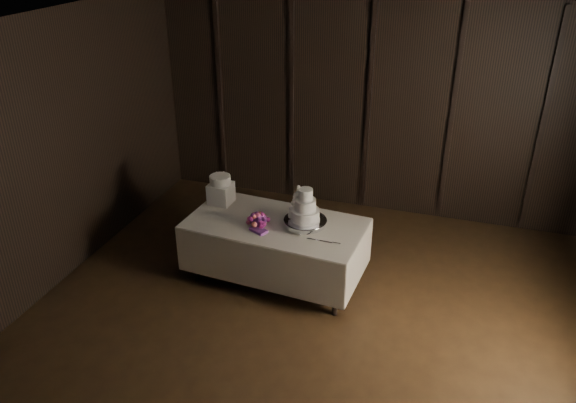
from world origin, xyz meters
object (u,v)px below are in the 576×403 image
at_px(cake_stand, 305,223).
at_px(small_cake, 220,180).
at_px(bouquet, 258,220).
at_px(display_table, 276,248).
at_px(box_pedestal, 221,193).
at_px(wedding_cake, 303,208).

xyz_separation_m(cake_stand, small_cake, (-1.13, 0.26, 0.26)).
bearing_deg(bouquet, small_cake, 147.52).
bearing_deg(small_cake, bouquet, -32.48).
xyz_separation_m(display_table, box_pedestal, (-0.78, 0.27, 0.47)).
bearing_deg(small_cake, display_table, -18.95).
xyz_separation_m(display_table, cake_stand, (0.35, 0.01, 0.39)).
height_order(cake_stand, bouquet, bouquet).
height_order(cake_stand, box_pedestal, box_pedestal).
bearing_deg(box_pedestal, wedding_cake, -13.87).
xyz_separation_m(box_pedestal, small_cake, (0.00, 0.00, 0.18)).
height_order(display_table, small_cake, small_cake).
bearing_deg(display_table, wedding_cake, 3.69).
relative_size(bouquet, box_pedestal, 1.59).
distance_m(display_table, small_cake, 1.05).
bearing_deg(wedding_cake, cake_stand, 35.65).
height_order(display_table, wedding_cake, wedding_cake).
bearing_deg(cake_stand, box_pedestal, 167.21).
relative_size(wedding_cake, box_pedestal, 1.44).
xyz_separation_m(bouquet, small_cake, (-0.62, 0.39, 0.23)).
distance_m(bouquet, small_cake, 0.77).
bearing_deg(display_table, box_pedestal, 165.38).
height_order(wedding_cake, small_cake, wedding_cake).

